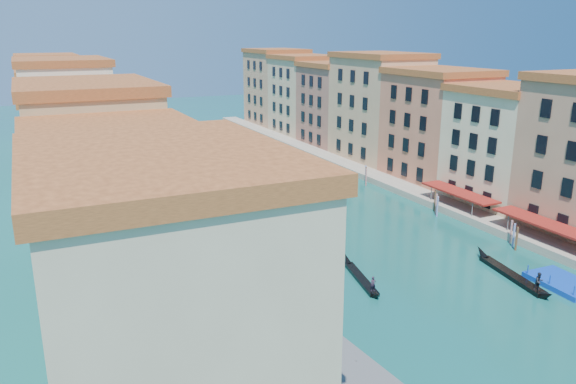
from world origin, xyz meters
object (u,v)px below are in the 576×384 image
vaporetto_stop (301,371)px  gondola_right (513,274)px  vaporetto_far (194,192)px  gondola_fore (361,277)px  blue_dock (563,283)px

vaporetto_stop → gondola_right: (28.20, 7.39, -0.95)m
gondola_right → vaporetto_far: bearing=127.9°
gondola_right → gondola_fore: bearing=166.8°
gondola_fore → vaporetto_far: bearing=113.9°
vaporetto_stop → gondola_right: size_ratio=1.29×
vaporetto_far → gondola_fore: (7.33, -35.47, -0.86)m
gondola_right → blue_dock: 4.73m
vaporetto_far → blue_dock: bearing=-52.0°
vaporetto_stop → blue_dock: 31.77m
gondola_right → blue_dock: size_ratio=1.89×
gondola_fore → blue_dock: (17.81, -9.69, -0.08)m
vaporetto_stop → vaporetto_far: size_ratio=0.89×
vaporetto_stop → gondola_right: 29.17m
vaporetto_far → gondola_fore: bearing=-69.4°
vaporetto_stop → vaporetto_far: vaporetto_stop is taller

